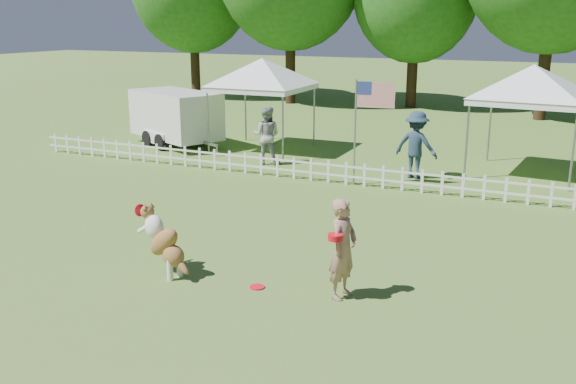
% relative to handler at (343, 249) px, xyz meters
% --- Properties ---
extents(ground, '(120.00, 120.00, 0.00)m').
position_rel_handler_xyz_m(ground, '(-1.58, -0.35, -0.80)').
color(ground, '#3F6C22').
rests_on(ground, ground).
extents(picket_fence, '(22.00, 0.08, 0.60)m').
position_rel_handler_xyz_m(picket_fence, '(-1.58, 6.65, -0.50)').
color(picket_fence, white).
rests_on(picket_fence, ground).
extents(handler, '(0.47, 0.63, 1.59)m').
position_rel_handler_xyz_m(handler, '(0.00, 0.00, 0.00)').
color(handler, '#9E705F').
rests_on(handler, ground).
extents(dog, '(1.19, 0.68, 1.17)m').
position_rel_handler_xyz_m(dog, '(-3.03, -0.42, -0.21)').
color(dog, brown).
rests_on(dog, ground).
extents(frisbee_on_turf, '(0.26, 0.26, 0.02)m').
position_rel_handler_xyz_m(frisbee_on_turf, '(-1.37, -0.26, -0.78)').
color(frisbee_on_turf, red).
rests_on(frisbee_on_turf, ground).
extents(canopy_tent_left, '(2.89, 2.89, 2.92)m').
position_rel_handler_xyz_m(canopy_tent_left, '(-6.39, 9.82, 0.66)').
color(canopy_tent_left, white).
rests_on(canopy_tent_left, ground).
extents(canopy_tent_right, '(3.11, 3.11, 2.96)m').
position_rel_handler_xyz_m(canopy_tent_right, '(1.80, 9.79, 0.69)').
color(canopy_tent_right, white).
rests_on(canopy_tent_right, ground).
extents(cargo_trailer, '(4.66, 3.48, 1.88)m').
position_rel_handler_xyz_m(cargo_trailer, '(-9.44, 9.30, 0.14)').
color(cargo_trailer, white).
rests_on(cargo_trailer, ground).
extents(flag_pole, '(1.06, 0.23, 2.74)m').
position_rel_handler_xyz_m(flag_pole, '(-2.15, 6.72, 0.58)').
color(flag_pole, gray).
rests_on(flag_pole, ground).
extents(spectator_a, '(0.96, 0.81, 1.72)m').
position_rel_handler_xyz_m(spectator_a, '(-5.33, 8.00, 0.07)').
color(spectator_a, '#9A999E').
rests_on(spectator_a, ground).
extents(spectator_b, '(1.27, 0.85, 1.82)m').
position_rel_handler_xyz_m(spectator_b, '(-0.88, 8.13, 0.12)').
color(spectator_b, '#23344B').
rests_on(spectator_b, ground).
extents(tree_center_left, '(6.00, 6.00, 9.80)m').
position_rel_handler_xyz_m(tree_center_left, '(-4.58, 22.15, 4.10)').
color(tree_center_left, '#215017').
rests_on(tree_center_left, ground).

